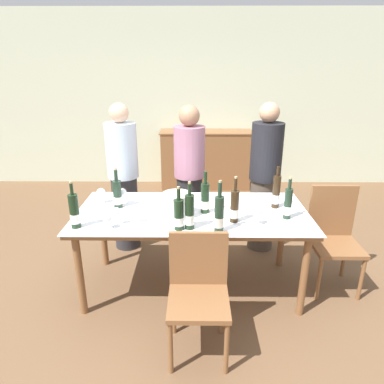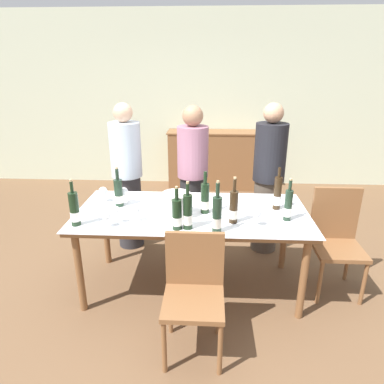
% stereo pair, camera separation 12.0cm
% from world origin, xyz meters
% --- Properties ---
extents(ground_plane, '(12.00, 12.00, 0.00)m').
position_xyz_m(ground_plane, '(0.00, 0.00, 0.00)').
color(ground_plane, brown).
extents(back_wall, '(8.00, 0.10, 2.80)m').
position_xyz_m(back_wall, '(0.00, 3.13, 1.40)').
color(back_wall, beige).
rests_on(back_wall, ground_plane).
extents(sideboard_cabinet, '(1.50, 0.46, 0.95)m').
position_xyz_m(sideboard_cabinet, '(0.20, 2.84, 0.48)').
color(sideboard_cabinet, brown).
rests_on(sideboard_cabinet, ground_plane).
extents(dining_table, '(2.00, 0.94, 0.77)m').
position_xyz_m(dining_table, '(0.00, 0.00, 0.70)').
color(dining_table, brown).
rests_on(dining_table, ground_plane).
extents(ice_bucket, '(0.24, 0.24, 0.20)m').
position_xyz_m(ice_bucket, '(-0.13, -0.10, 0.88)').
color(ice_bucket, white).
rests_on(ice_bucket, dining_table).
extents(wine_bottle_0, '(0.07, 0.07, 0.38)m').
position_xyz_m(wine_bottle_0, '(0.34, -0.20, 0.90)').
color(wine_bottle_0, '#332314').
rests_on(wine_bottle_0, dining_table).
extents(wine_bottle_1, '(0.07, 0.07, 0.41)m').
position_xyz_m(wine_bottle_1, '(0.21, -0.38, 0.91)').
color(wine_bottle_1, '#1E3323').
rests_on(wine_bottle_1, dining_table).
extents(wine_bottle_2, '(0.08, 0.08, 0.38)m').
position_xyz_m(wine_bottle_2, '(-0.91, -0.31, 0.90)').
color(wine_bottle_2, black).
rests_on(wine_bottle_2, dining_table).
extents(wine_bottle_3, '(0.07, 0.07, 0.37)m').
position_xyz_m(wine_bottle_3, '(0.11, -0.02, 0.90)').
color(wine_bottle_3, black).
rests_on(wine_bottle_3, dining_table).
extents(wine_bottle_4, '(0.07, 0.07, 0.38)m').
position_xyz_m(wine_bottle_4, '(-0.02, -0.33, 0.90)').
color(wine_bottle_4, black).
rests_on(wine_bottle_4, dining_table).
extents(wine_bottle_5, '(0.08, 0.08, 0.36)m').
position_xyz_m(wine_bottle_5, '(-0.66, 0.09, 0.89)').
color(wine_bottle_5, '#1E3323').
rests_on(wine_bottle_5, dining_table).
extents(wine_bottle_6, '(0.07, 0.07, 0.38)m').
position_xyz_m(wine_bottle_6, '(0.74, 0.10, 0.91)').
color(wine_bottle_6, '#332314').
rests_on(wine_bottle_6, dining_table).
extents(wine_bottle_7, '(0.08, 0.08, 0.35)m').
position_xyz_m(wine_bottle_7, '(-0.10, -0.34, 0.89)').
color(wine_bottle_7, black).
rests_on(wine_bottle_7, dining_table).
extents(wine_bottle_8, '(0.06, 0.06, 0.36)m').
position_xyz_m(wine_bottle_8, '(0.79, -0.13, 0.89)').
color(wine_bottle_8, '#1E3323').
rests_on(wine_bottle_8, dining_table).
extents(wine_glass_0, '(0.07, 0.07, 0.13)m').
position_xyz_m(wine_glass_0, '(-0.45, -0.23, 0.86)').
color(wine_glass_0, white).
rests_on(wine_glass_0, dining_table).
extents(wine_glass_1, '(0.08, 0.08, 0.15)m').
position_xyz_m(wine_glass_1, '(-0.63, 0.17, 0.87)').
color(wine_glass_1, white).
rests_on(wine_glass_1, dining_table).
extents(wine_glass_2, '(0.08, 0.08, 0.14)m').
position_xyz_m(wine_glass_2, '(-0.83, 0.19, 0.87)').
color(wine_glass_2, white).
rests_on(wine_glass_2, dining_table).
extents(wine_glass_3, '(0.07, 0.07, 0.14)m').
position_xyz_m(wine_glass_3, '(-0.59, -0.26, 0.87)').
color(wine_glass_3, white).
rests_on(wine_glass_3, dining_table).
extents(wine_glass_4, '(0.07, 0.07, 0.12)m').
position_xyz_m(wine_glass_4, '(-0.65, -0.34, 0.85)').
color(wine_glass_4, white).
rests_on(wine_glass_4, dining_table).
extents(wine_glass_5, '(0.07, 0.07, 0.14)m').
position_xyz_m(wine_glass_5, '(0.52, -0.25, 0.87)').
color(wine_glass_5, white).
rests_on(wine_glass_5, dining_table).
extents(chair_near_front, '(0.42, 0.42, 0.87)m').
position_xyz_m(chair_near_front, '(0.05, -0.70, 0.50)').
color(chair_near_front, brown).
rests_on(chair_near_front, ground_plane).
extents(chair_right_end, '(0.42, 0.42, 0.95)m').
position_xyz_m(chair_right_end, '(1.30, 0.09, 0.53)').
color(chair_right_end, brown).
rests_on(chair_right_end, ground_plane).
extents(person_host, '(0.33, 0.33, 1.61)m').
position_xyz_m(person_host, '(-0.75, 0.78, 0.81)').
color(person_host, '#2D2D33').
rests_on(person_host, ground_plane).
extents(person_guest_left, '(0.33, 0.33, 1.59)m').
position_xyz_m(person_guest_left, '(-0.04, 0.81, 0.80)').
color(person_guest_left, '#262628').
rests_on(person_guest_left, ground_plane).
extents(person_guest_right, '(0.33, 0.33, 1.62)m').
position_xyz_m(person_guest_right, '(0.77, 0.76, 0.81)').
color(person_guest_right, '#51473D').
rests_on(person_guest_right, ground_plane).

